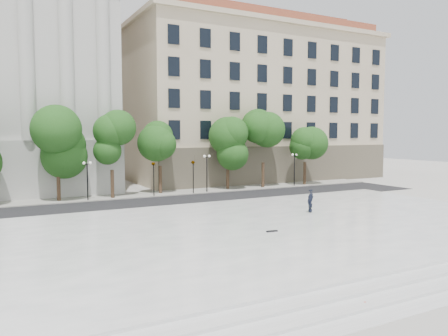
{
  "coord_description": "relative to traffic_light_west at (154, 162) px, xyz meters",
  "views": [
    {
      "loc": [
        -14.67,
        -21.42,
        6.65
      ],
      "look_at": [
        2.03,
        10.0,
        3.85
      ],
      "focal_mm": 35.0,
      "sensor_mm": 36.0,
      "label": 1
    }
  ],
  "objects": [
    {
      "name": "ground",
      "position": [
        -0.2,
        -22.3,
        -3.68
      ],
      "size": [
        160.0,
        160.0,
        0.0
      ],
      "primitive_type": "plane",
      "color": "beige",
      "rests_on": "ground"
    },
    {
      "name": "plaza",
      "position": [
        -0.2,
        -19.3,
        -3.45
      ],
      "size": [
        44.0,
        22.0,
        0.45
      ],
      "primitive_type": "cube",
      "color": "white",
      "rests_on": "ground"
    },
    {
      "name": "street",
      "position": [
        -0.2,
        -4.3,
        -3.67
      ],
      "size": [
        60.0,
        8.0,
        0.02
      ],
      "primitive_type": "cube",
      "color": "black",
      "rests_on": "ground"
    },
    {
      "name": "far_sidewalk",
      "position": [
        -0.2,
        1.7,
        -3.62
      ],
      "size": [
        60.0,
        4.0,
        0.12
      ],
      "primitive_type": "cube",
      "color": "gray",
      "rests_on": "ground"
    },
    {
      "name": "building_east",
      "position": [
        19.8,
        16.61,
        7.47
      ],
      "size": [
        36.0,
        26.15,
        23.0
      ],
      "color": "beige",
      "rests_on": "ground"
    },
    {
      "name": "traffic_light_west",
      "position": [
        0.0,
        0.0,
        0.0
      ],
      "size": [
        0.73,
        1.72,
        4.18
      ],
      "color": "black",
      "rests_on": "ground"
    },
    {
      "name": "traffic_light_east",
      "position": [
        4.54,
        -0.0,
        0.05
      ],
      "size": [
        0.46,
        1.82,
        4.23
      ],
      "color": "black",
      "rests_on": "ground"
    },
    {
      "name": "person_lying",
      "position": [
        7.1,
        -16.86,
        -2.98
      ],
      "size": [
        1.31,
        1.91,
        0.49
      ],
      "primitive_type": "imported",
      "rotation": [
        -1.54,
        0.0,
        0.41
      ],
      "color": "black",
      "rests_on": "plaza"
    },
    {
      "name": "skateboard",
      "position": [
        0.59,
        -21.11,
        -3.19
      ],
      "size": [
        0.76,
        0.26,
        0.08
      ],
      "primitive_type": "cube",
      "rotation": [
        0.0,
        0.0,
        -0.1
      ],
      "color": "black",
      "rests_on": "plaza"
    },
    {
      "name": "plaza_steps",
      "position": [
        -0.2,
        -31.2,
        -3.56
      ],
      "size": [
        44.0,
        3.0,
        0.3
      ],
      "color": "white",
      "rests_on": "ground"
    },
    {
      "name": "street_trees",
      "position": [
        -0.75,
        1.07,
        1.84
      ],
      "size": [
        44.86,
        4.77,
        7.97
      ],
      "color": "#382619",
      "rests_on": "ground"
    },
    {
      "name": "lamp_posts",
      "position": [
        0.27,
        0.3,
        -0.8
      ],
      "size": [
        36.77,
        0.28,
        4.28
      ],
      "color": "black",
      "rests_on": "ground"
    }
  ]
}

